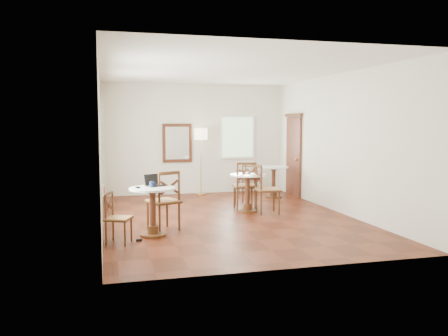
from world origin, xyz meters
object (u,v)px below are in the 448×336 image
chair_mid_a (245,186)px  laptop (153,183)px  cafe_table_back (274,178)px  water_glass (152,184)px  chair_near_b (117,218)px  chair_mid_b (266,189)px  cafe_table_near (153,206)px  navy_mug (152,184)px  chair_back_a (247,178)px  mouse (138,187)px  cafe_table_mid (248,189)px  power_adapter (139,240)px  floor_lamp (201,138)px  chair_back_b (246,185)px  chair_near_a (164,201)px

chair_mid_a → laptop: chair_mid_a is taller
cafe_table_back → water_glass: 4.86m
chair_near_b → chair_mid_b: 3.65m
chair_near_b → water_glass: (0.60, 0.39, 0.48)m
cafe_table_back → laptop: laptop is taller
chair_mid_b → laptop: chair_mid_b is taller
cafe_table_near → navy_mug: size_ratio=6.79×
cafe_table_near → chair_back_a: size_ratio=1.04×
chair_mid_b → mouse: (-2.83, -1.47, 0.34)m
cafe_table_mid → water_glass: water_glass is taller
chair_back_a → mouse: (-3.33, -4.45, 0.46)m
cafe_table_near → power_adapter: bearing=-131.2°
chair_mid_a → chair_back_a: 2.54m
chair_mid_b → mouse: chair_mid_b is taller
chair_mid_a → mouse: chair_mid_a is taller
water_glass → power_adapter: (-0.26, -0.36, -0.87)m
cafe_table_near → floor_lamp: 4.80m
chair_near_b → chair_back_b: 4.29m
chair_mid_a → power_adapter: chair_mid_a is taller
chair_mid_b → cafe_table_near: bearing=122.9°
water_glass → mouse: bearing=-160.2°
chair_near_a → chair_back_b: chair_near_a is taller
chair_back_b → floor_lamp: (-0.74, 1.71, 1.06)m
chair_back_a → navy_mug: 5.37m
chair_mid_a → floor_lamp: 2.59m
water_glass → chair_mid_a: bearing=40.6°
navy_mug → water_glass: (-0.00, 0.01, -0.00)m
chair_back_a → chair_back_b: chair_back_b is taller
chair_near_b → power_adapter: bearing=-62.8°
chair_near_b → water_glass: size_ratio=8.79×
chair_mid_b → power_adapter: (-2.84, -1.74, -0.51)m
chair_mid_b → mouse: 3.20m
navy_mug → chair_near_a: bearing=52.1°
chair_mid_b → water_glass: chair_mid_b is taller
chair_back_a → chair_back_b: 1.88m
chair_near_a → water_glass: size_ratio=11.53×
cafe_table_mid → water_glass: size_ratio=8.77×
cafe_table_back → mouse: (-3.73, -3.45, 0.36)m
chair_near_a → power_adapter: chair_near_a is taller
chair_back_b → laptop: (-2.45, -2.43, 0.43)m
chair_mid_a → floor_lamp: bearing=-71.2°
cafe_table_mid → chair_near_a: bearing=-146.1°
chair_near_b → laptop: laptop is taller
cafe_table_back → mouse: bearing=-137.3°
chair_near_b → chair_back_b: chair_back_b is taller
chair_mid_a → floor_lamp: size_ratio=0.60×
cafe_table_near → mouse: size_ratio=9.13×
chair_back_b → chair_back_a: bearing=119.1°
cafe_table_mid → navy_mug: size_ratio=6.67×
chair_mid_a → cafe_table_back: bearing=-124.6°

